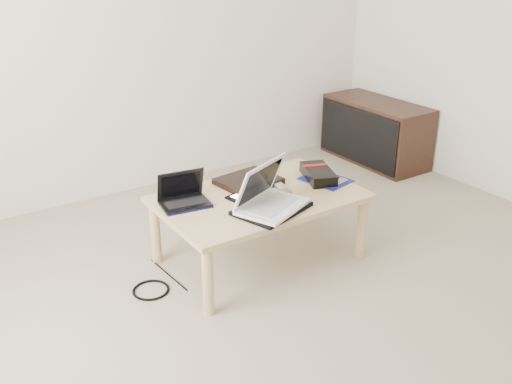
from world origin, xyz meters
TOP-DOWN VIEW (x-y plane):
  - ground at (0.00, 0.00)m, footprint 4.00×4.00m
  - coffee_table at (0.07, 0.63)m, footprint 1.10×0.70m
  - media_cabinet at (1.77, 1.45)m, footprint 0.41×0.90m
  - book at (0.11, 0.81)m, footprint 0.36×0.31m
  - netbook at (-0.32, 0.76)m, footprint 0.28×0.22m
  - tablet at (0.03, 0.64)m, footprint 0.27×0.23m
  - remote at (0.23, 0.67)m, footprint 0.09×0.24m
  - neoprene_sleeve at (0.02, 0.44)m, footprint 0.44×0.37m
  - white_laptop at (0.01, 0.45)m, footprint 0.43×0.37m
  - motherboard at (0.52, 0.60)m, footprint 0.27×0.31m
  - gpu_box at (0.49, 0.64)m, footprint 0.24×0.32m
  - cable_coil at (0.01, 0.67)m, footprint 0.12×0.12m
  - floor_cable_coil at (-0.59, 0.67)m, footprint 0.25×0.25m
  - floor_cable_trail at (-0.44, 0.76)m, footprint 0.03×0.39m

SIDE VIEW (x-z plane):
  - ground at x=0.00m, z-range 0.00..0.00m
  - floor_cable_trail at x=-0.44m, z-range 0.00..0.01m
  - floor_cable_coil at x=-0.59m, z-range 0.00..0.01m
  - media_cabinet at x=1.77m, z-range 0.00..0.50m
  - coffee_table at x=0.07m, z-range 0.15..0.55m
  - motherboard at x=0.52m, z-range 0.40..0.41m
  - cable_coil at x=0.01m, z-range 0.40..0.41m
  - tablet at x=0.03m, z-range 0.40..0.41m
  - neoprene_sleeve at x=0.02m, z-range 0.40..0.42m
  - remote at x=0.23m, z-range 0.40..0.42m
  - book at x=0.11m, z-range 0.40..0.43m
  - gpu_box at x=0.49m, z-range 0.40..0.46m
  - netbook at x=-0.32m, z-range 0.35..0.53m
  - white_laptop at x=0.01m, z-range 0.35..0.59m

